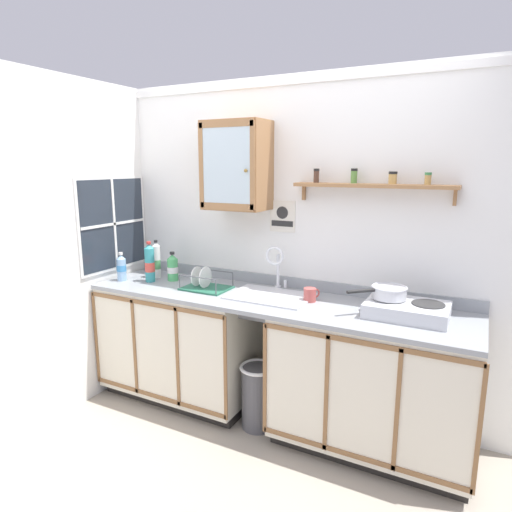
{
  "coord_description": "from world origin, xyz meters",
  "views": [
    {
      "loc": [
        1.27,
        -2.21,
        1.81
      ],
      "look_at": [
        -0.17,
        0.55,
        1.16
      ],
      "focal_mm": 31.06,
      "sensor_mm": 36.0,
      "label": 1
    }
  ],
  "objects_px": {
    "hot_plate_stove": "(407,310)",
    "bottle_detergent_teal_0": "(150,264)",
    "bottle_water_blue_1": "(121,268)",
    "wall_cabinet": "(236,166)",
    "warning_sign": "(282,217)",
    "bottle_soda_green_3": "(173,268)",
    "trash_bin": "(258,395)",
    "mug": "(310,295)",
    "sink": "(270,300)",
    "dish_rack": "(205,285)",
    "bottle_opaque_white_2": "(157,261)",
    "saucepan": "(389,292)"
  },
  "relations": [
    {
      "from": "saucepan",
      "to": "hot_plate_stove",
      "type": "bearing_deg",
      "value": -10.57
    },
    {
      "from": "hot_plate_stove",
      "to": "bottle_detergent_teal_0",
      "type": "bearing_deg",
      "value": -177.92
    },
    {
      "from": "sink",
      "to": "bottle_water_blue_1",
      "type": "distance_m",
      "value": 1.24
    },
    {
      "from": "hot_plate_stove",
      "to": "warning_sign",
      "type": "distance_m",
      "value": 1.1
    },
    {
      "from": "warning_sign",
      "to": "trash_bin",
      "type": "relative_size",
      "value": 0.5
    },
    {
      "from": "bottle_opaque_white_2",
      "to": "saucepan",
      "type": "bearing_deg",
      "value": -0.92
    },
    {
      "from": "trash_bin",
      "to": "dish_rack",
      "type": "bearing_deg",
      "value": 166.75
    },
    {
      "from": "saucepan",
      "to": "trash_bin",
      "type": "bearing_deg",
      "value": -167.01
    },
    {
      "from": "dish_rack",
      "to": "warning_sign",
      "type": "xyz_separation_m",
      "value": [
        0.47,
        0.33,
        0.49
      ]
    },
    {
      "from": "hot_plate_stove",
      "to": "saucepan",
      "type": "distance_m",
      "value": 0.15
    },
    {
      "from": "trash_bin",
      "to": "mug",
      "type": "bearing_deg",
      "value": 31.94
    },
    {
      "from": "bottle_water_blue_1",
      "to": "sink",
      "type": "bearing_deg",
      "value": 7.17
    },
    {
      "from": "hot_plate_stove",
      "to": "trash_bin",
      "type": "xyz_separation_m",
      "value": [
        -0.92,
        -0.16,
        -0.72
      ]
    },
    {
      "from": "warning_sign",
      "to": "dish_rack",
      "type": "bearing_deg",
      "value": -145.27
    },
    {
      "from": "bottle_opaque_white_2",
      "to": "wall_cabinet",
      "type": "xyz_separation_m",
      "value": [
        0.7,
        0.09,
        0.75
      ]
    },
    {
      "from": "wall_cabinet",
      "to": "trash_bin",
      "type": "distance_m",
      "value": 1.63
    },
    {
      "from": "bottle_opaque_white_2",
      "to": "wall_cabinet",
      "type": "distance_m",
      "value": 1.03
    },
    {
      "from": "sink",
      "to": "bottle_soda_green_3",
      "type": "distance_m",
      "value": 0.88
    },
    {
      "from": "bottle_opaque_white_2",
      "to": "mug",
      "type": "relative_size",
      "value": 2.81
    },
    {
      "from": "mug",
      "to": "hot_plate_stove",
      "type": "bearing_deg",
      "value": -1.98
    },
    {
      "from": "bottle_detergent_teal_0",
      "to": "dish_rack",
      "type": "distance_m",
      "value": 0.51
    },
    {
      "from": "hot_plate_stove",
      "to": "bottle_detergent_teal_0",
      "type": "xyz_separation_m",
      "value": [
        -1.92,
        -0.07,
        0.1
      ]
    },
    {
      "from": "bottle_detergent_teal_0",
      "to": "bottle_opaque_white_2",
      "type": "relative_size",
      "value": 1.03
    },
    {
      "from": "saucepan",
      "to": "mug",
      "type": "height_order",
      "value": "saucepan"
    },
    {
      "from": "bottle_opaque_white_2",
      "to": "bottle_water_blue_1",
      "type": "bearing_deg",
      "value": -132.51
    },
    {
      "from": "saucepan",
      "to": "bottle_detergent_teal_0",
      "type": "xyz_separation_m",
      "value": [
        -1.8,
        -0.09,
        0.01
      ]
    },
    {
      "from": "bottle_soda_green_3",
      "to": "wall_cabinet",
      "type": "bearing_deg",
      "value": 10.73
    },
    {
      "from": "bottle_detergent_teal_0",
      "to": "wall_cabinet",
      "type": "relative_size",
      "value": 0.51
    },
    {
      "from": "hot_plate_stove",
      "to": "bottle_water_blue_1",
      "type": "xyz_separation_m",
      "value": [
        -2.13,
        -0.15,
        0.06
      ]
    },
    {
      "from": "hot_plate_stove",
      "to": "bottle_water_blue_1",
      "type": "bearing_deg",
      "value": -175.97
    },
    {
      "from": "bottle_detergent_teal_0",
      "to": "bottle_soda_green_3",
      "type": "height_order",
      "value": "bottle_detergent_teal_0"
    },
    {
      "from": "saucepan",
      "to": "dish_rack",
      "type": "xyz_separation_m",
      "value": [
        -1.3,
        -0.07,
        -0.1
      ]
    },
    {
      "from": "bottle_opaque_white_2",
      "to": "trash_bin",
      "type": "bearing_deg",
      "value": -11.79
    },
    {
      "from": "bottle_soda_green_3",
      "to": "warning_sign",
      "type": "height_order",
      "value": "warning_sign"
    },
    {
      "from": "bottle_detergent_teal_0",
      "to": "hot_plate_stove",
      "type": "bearing_deg",
      "value": 2.08
    },
    {
      "from": "dish_rack",
      "to": "sink",
      "type": "bearing_deg",
      "value": 5.62
    },
    {
      "from": "wall_cabinet",
      "to": "warning_sign",
      "type": "xyz_separation_m",
      "value": [
        0.3,
        0.14,
        -0.36
      ]
    },
    {
      "from": "hot_plate_stove",
      "to": "dish_rack",
      "type": "height_order",
      "value": "dish_rack"
    },
    {
      "from": "bottle_opaque_white_2",
      "to": "dish_rack",
      "type": "bearing_deg",
      "value": -10.41
    },
    {
      "from": "bottle_soda_green_3",
      "to": "trash_bin",
      "type": "height_order",
      "value": "bottle_soda_green_3"
    },
    {
      "from": "sink",
      "to": "bottle_detergent_teal_0",
      "type": "relative_size",
      "value": 1.78
    },
    {
      "from": "trash_bin",
      "to": "bottle_soda_green_3",
      "type": "bearing_deg",
      "value": 166.77
    },
    {
      "from": "bottle_opaque_white_2",
      "to": "warning_sign",
      "type": "xyz_separation_m",
      "value": [
        1.0,
        0.23,
        0.39
      ]
    },
    {
      "from": "bottle_soda_green_3",
      "to": "sink",
      "type": "bearing_deg",
      "value": -2.31
    },
    {
      "from": "bottle_detergent_teal_0",
      "to": "bottle_soda_green_3",
      "type": "xyz_separation_m",
      "value": [
        0.14,
        0.11,
        -0.04
      ]
    },
    {
      "from": "sink",
      "to": "mug",
      "type": "height_order",
      "value": "sink"
    },
    {
      "from": "hot_plate_stove",
      "to": "warning_sign",
      "type": "height_order",
      "value": "warning_sign"
    },
    {
      "from": "bottle_soda_green_3",
      "to": "hot_plate_stove",
      "type": "bearing_deg",
      "value": -1.24
    },
    {
      "from": "sink",
      "to": "dish_rack",
      "type": "xyz_separation_m",
      "value": [
        -0.51,
        -0.05,
        0.06
      ]
    },
    {
      "from": "sink",
      "to": "dish_rack",
      "type": "relative_size",
      "value": 1.66
    }
  ]
}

